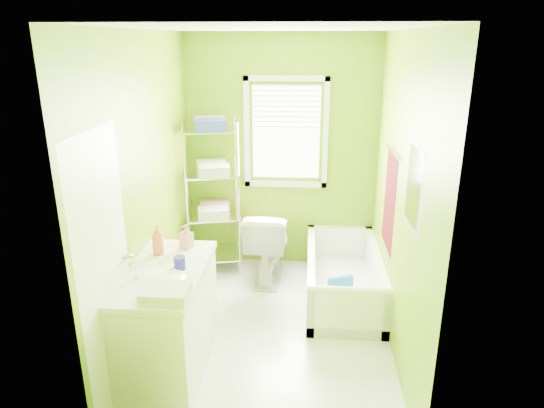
# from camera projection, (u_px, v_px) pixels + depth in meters

# --- Properties ---
(ground) EXTENTS (2.90, 2.90, 0.00)m
(ground) POSITION_uv_depth(u_px,v_px,m) (271.00, 329.00, 4.45)
(ground) COLOR silver
(ground) RESTS_ON ground
(room_envelope) EXTENTS (2.14, 2.94, 2.62)m
(room_envelope) POSITION_uv_depth(u_px,v_px,m) (271.00, 165.00, 3.95)
(room_envelope) COLOR #658E06
(room_envelope) RESTS_ON ground
(window) EXTENTS (0.92, 0.05, 1.22)m
(window) POSITION_uv_depth(u_px,v_px,m) (286.00, 127.00, 5.27)
(window) COLOR white
(window) RESTS_ON ground
(door) EXTENTS (0.09, 0.80, 2.00)m
(door) POSITION_uv_depth(u_px,v_px,m) (106.00, 278.00, 3.26)
(door) COLOR white
(door) RESTS_ON ground
(right_wall_decor) EXTENTS (0.04, 1.48, 1.17)m
(right_wall_decor) POSITION_uv_depth(u_px,v_px,m) (398.00, 196.00, 3.93)
(right_wall_decor) COLOR #47080B
(right_wall_decor) RESTS_ON ground
(bathtub) EXTENTS (0.73, 1.57, 0.51)m
(bathtub) POSITION_uv_depth(u_px,v_px,m) (343.00, 283.00, 4.94)
(bathtub) COLOR white
(bathtub) RESTS_ON ground
(toilet) EXTENTS (0.49, 0.82, 0.81)m
(toilet) POSITION_uv_depth(u_px,v_px,m) (268.00, 244.00, 5.27)
(toilet) COLOR white
(toilet) RESTS_ON ground
(vanity) EXTENTS (0.59, 1.15, 1.12)m
(vanity) POSITION_uv_depth(u_px,v_px,m) (168.00, 317.00, 3.79)
(vanity) COLOR white
(vanity) RESTS_ON ground
(wire_shelf_unit) EXTENTS (0.64, 0.53, 1.74)m
(wire_shelf_unit) POSITION_uv_depth(u_px,v_px,m) (214.00, 180.00, 5.28)
(wire_shelf_unit) COLOR silver
(wire_shelf_unit) RESTS_ON ground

